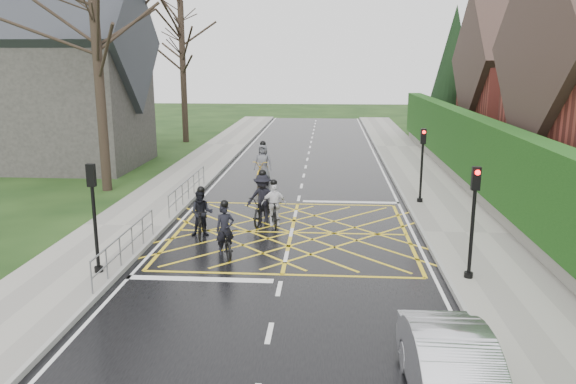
# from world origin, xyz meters

# --- Properties ---
(ground) EXTENTS (120.00, 120.00, 0.00)m
(ground) POSITION_xyz_m (0.00, 0.00, 0.00)
(ground) COLOR black
(ground) RESTS_ON ground
(road) EXTENTS (9.00, 80.00, 0.01)m
(road) POSITION_xyz_m (0.00, 0.00, 0.01)
(road) COLOR black
(road) RESTS_ON ground
(sidewalk_right) EXTENTS (3.00, 80.00, 0.15)m
(sidewalk_right) POSITION_xyz_m (6.00, 0.00, 0.07)
(sidewalk_right) COLOR gray
(sidewalk_right) RESTS_ON ground
(sidewalk_left) EXTENTS (3.00, 80.00, 0.15)m
(sidewalk_left) POSITION_xyz_m (-6.00, 0.00, 0.07)
(sidewalk_left) COLOR gray
(sidewalk_left) RESTS_ON ground
(stone_wall) EXTENTS (0.50, 38.00, 0.70)m
(stone_wall) POSITION_xyz_m (7.75, 6.00, 0.35)
(stone_wall) COLOR slate
(stone_wall) RESTS_ON ground
(hedge) EXTENTS (0.90, 38.00, 2.80)m
(hedge) POSITION_xyz_m (7.75, 6.00, 2.10)
(hedge) COLOR #153D10
(hedge) RESTS_ON stone_wall
(house_far) EXTENTS (9.80, 8.80, 10.30)m
(house_far) POSITION_xyz_m (14.75, 18.00, 4.36)
(house_far) COLOR maroon
(house_far) RESTS_ON ground
(conifer) EXTENTS (4.60, 4.60, 10.00)m
(conifer) POSITION_xyz_m (10.75, 26.00, 4.99)
(conifer) COLOR black
(conifer) RESTS_ON ground
(church) EXTENTS (8.80, 7.80, 11.00)m
(church) POSITION_xyz_m (-13.54, 12.00, 4.93)
(church) COLOR #2D2B28
(church) RESTS_ON ground
(tree_near) EXTENTS (9.24, 9.24, 11.44)m
(tree_near) POSITION_xyz_m (-9.00, 6.00, 7.91)
(tree_near) COLOR black
(tree_near) RESTS_ON ground
(tree_mid) EXTENTS (10.08, 10.08, 12.48)m
(tree_mid) POSITION_xyz_m (-10.00, 14.00, 8.63)
(tree_mid) COLOR black
(tree_mid) RESTS_ON ground
(tree_far) EXTENTS (8.40, 8.40, 10.40)m
(tree_far) POSITION_xyz_m (-9.30, 22.00, 7.19)
(tree_far) COLOR black
(tree_far) RESTS_ON ground
(railing_south) EXTENTS (0.05, 5.04, 1.03)m
(railing_south) POSITION_xyz_m (-4.65, -3.50, 0.78)
(railing_south) COLOR slate
(railing_south) RESTS_ON ground
(railing_north) EXTENTS (0.05, 6.04, 1.03)m
(railing_north) POSITION_xyz_m (-4.65, 4.00, 0.79)
(railing_north) COLOR slate
(railing_north) RESTS_ON ground
(traffic_light_ne) EXTENTS (0.24, 0.31, 3.21)m
(traffic_light_ne) POSITION_xyz_m (5.10, 4.20, 1.66)
(traffic_light_ne) COLOR black
(traffic_light_ne) RESTS_ON ground
(traffic_light_se) EXTENTS (0.24, 0.31, 3.21)m
(traffic_light_se) POSITION_xyz_m (5.10, -4.20, 1.66)
(traffic_light_se) COLOR black
(traffic_light_se) RESTS_ON ground
(traffic_light_sw) EXTENTS (0.24, 0.31, 3.21)m
(traffic_light_sw) POSITION_xyz_m (-5.10, -4.50, 1.66)
(traffic_light_sw) COLOR black
(traffic_light_sw) RESTS_ON ground
(cyclist_rear) EXTENTS (1.27, 1.89, 1.74)m
(cyclist_rear) POSITION_xyz_m (-1.91, -2.42, 0.56)
(cyclist_rear) COLOR black
(cyclist_rear) RESTS_ON ground
(cyclist_back) EXTENTS (0.84, 1.79, 1.76)m
(cyclist_back) POSITION_xyz_m (-3.04, -0.62, 0.66)
(cyclist_back) COLOR black
(cyclist_back) RESTS_ON ground
(cyclist_mid) EXTENTS (1.28, 2.15, 2.01)m
(cyclist_mid) POSITION_xyz_m (-1.15, 1.17, 0.74)
(cyclist_mid) COLOR black
(cyclist_mid) RESTS_ON ground
(cyclist_front) EXTENTS (0.98, 1.78, 1.72)m
(cyclist_front) POSITION_xyz_m (-0.70, 0.84, 0.63)
(cyclist_front) COLOR black
(cyclist_front) RESTS_ON ground
(cyclist_lead) EXTENTS (1.01, 2.18, 2.04)m
(cyclist_lead) POSITION_xyz_m (-1.98, 8.49, 0.71)
(cyclist_lead) COLOR #BD8D17
(cyclist_lead) RESTS_ON ground
(car) EXTENTS (1.52, 4.06, 1.33)m
(car) POSITION_xyz_m (3.44, -10.06, 0.66)
(car) COLOR silver
(car) RESTS_ON ground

